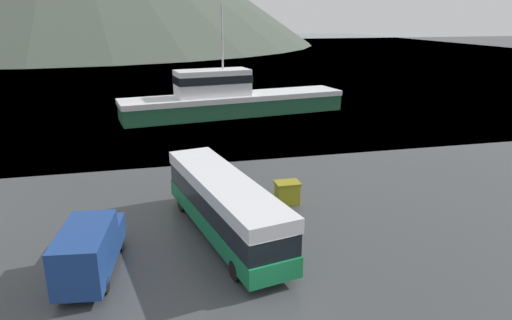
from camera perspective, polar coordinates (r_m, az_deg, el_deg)
The scene contains 6 objects.
ground_plane at distance 18.73m, azimuth 2.05°, elevation -17.93°, with size 400.00×400.00×0.00m, color #383A3D.
water_surface at distance 153.64m, azimuth -12.26°, elevation 13.24°, with size 240.00×240.00×0.00m, color slate.
tour_bus at distance 23.21m, azimuth -4.01°, elevation -5.50°, with size 4.75×11.74×3.14m.
delivery_van at distance 21.31m, azimuth -20.08°, elevation -10.32°, with size 2.68×6.02×2.43m.
fishing_boat at distance 52.03m, azimuth -3.30°, elevation 7.71°, with size 25.97×8.65×11.92m.
storage_bin at distance 27.59m, azimuth 3.92°, elevation -4.07°, with size 1.47×1.13×1.36m.
Camera 1 is at (-4.18, -14.64, 10.91)m, focal length 32.00 mm.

